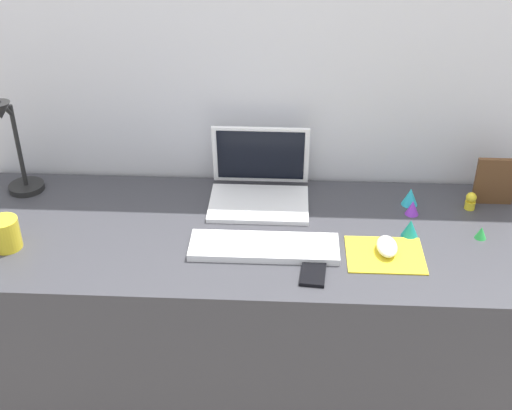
# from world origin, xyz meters

# --- Properties ---
(back_wall) EXTENTS (2.96, 0.05, 1.62)m
(back_wall) POSITION_xyz_m (0.00, 0.35, 0.81)
(back_wall) COLOR silver
(back_wall) RESTS_ON ground_plane
(desk) EXTENTS (1.76, 0.62, 0.74)m
(desk) POSITION_xyz_m (0.00, 0.00, 0.37)
(desk) COLOR #38383D
(desk) RESTS_ON ground_plane
(laptop) EXTENTS (0.30, 0.24, 0.21)m
(laptop) POSITION_xyz_m (-0.00, 0.19, 0.79)
(laptop) COLOR white
(laptop) RESTS_ON desk
(keyboard) EXTENTS (0.41, 0.13, 0.02)m
(keyboard) POSITION_xyz_m (0.03, -0.09, 0.75)
(keyboard) COLOR white
(keyboard) RESTS_ON desk
(mousepad) EXTENTS (0.21, 0.17, 0.00)m
(mousepad) POSITION_xyz_m (0.36, -0.10, 0.74)
(mousepad) COLOR yellow
(mousepad) RESTS_ON desk
(mouse) EXTENTS (0.06, 0.10, 0.03)m
(mouse) POSITION_xyz_m (0.36, -0.08, 0.76)
(mouse) COLOR white
(mouse) RESTS_ON mousepad
(cell_phone) EXTENTS (0.08, 0.13, 0.01)m
(cell_phone) POSITION_xyz_m (0.16, -0.18, 0.74)
(cell_phone) COLOR black
(cell_phone) RESTS_ON desk
(desk_lamp) EXTENTS (0.11, 0.16, 0.33)m
(desk_lamp) POSITION_xyz_m (-0.74, 0.17, 0.90)
(desk_lamp) COLOR black
(desk_lamp) RESTS_ON desk
(picture_frame) EXTENTS (0.12, 0.02, 0.15)m
(picture_frame) POSITION_xyz_m (0.71, 0.20, 0.81)
(picture_frame) COLOR brown
(picture_frame) RESTS_ON desk
(coffee_mug) EXTENTS (0.08, 0.08, 0.09)m
(coffee_mug) POSITION_xyz_m (-0.68, -0.11, 0.78)
(coffee_mug) COLOR yellow
(coffee_mug) RESTS_ON desk
(toy_figurine_teal) EXTENTS (0.05, 0.05, 0.05)m
(toy_figurine_teal) POSITION_xyz_m (0.43, -0.00, 0.77)
(toy_figurine_teal) COLOR teal
(toy_figurine_teal) RESTS_ON desk
(toy_figurine_purple) EXTENTS (0.04, 0.04, 0.04)m
(toy_figurine_purple) POSITION_xyz_m (0.46, 0.12, 0.76)
(toy_figurine_purple) COLOR purple
(toy_figurine_purple) RESTS_ON desk
(toy_figurine_cyan) EXTENTS (0.05, 0.05, 0.05)m
(toy_figurine_cyan) POSITION_xyz_m (0.46, 0.17, 0.77)
(toy_figurine_cyan) COLOR #28B7CC
(toy_figurine_cyan) RESTS_ON desk
(toy_figurine_yellow) EXTENTS (0.03, 0.03, 0.05)m
(toy_figurine_yellow) POSITION_xyz_m (0.64, 0.16, 0.77)
(toy_figurine_yellow) COLOR yellow
(toy_figurine_yellow) RESTS_ON desk
(toy_figurine_green) EXTENTS (0.03, 0.03, 0.04)m
(toy_figurine_green) POSITION_xyz_m (0.63, -0.00, 0.76)
(toy_figurine_green) COLOR green
(toy_figurine_green) RESTS_ON desk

